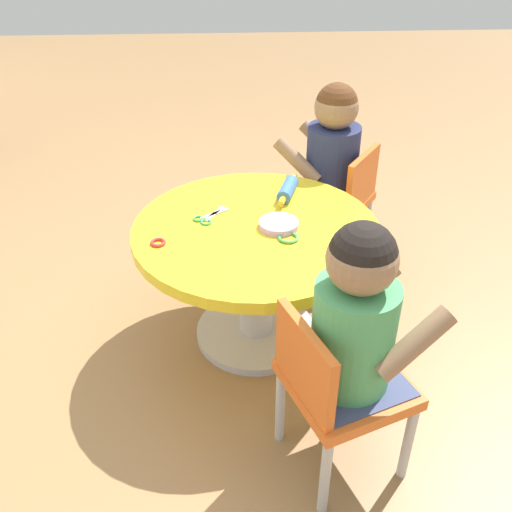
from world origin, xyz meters
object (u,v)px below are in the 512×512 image
at_px(child_chair_right, 337,201).
at_px(craft_table, 256,257).
at_px(craft_scissors, 208,218).
at_px(seated_child_right, 332,148).
at_px(seated_child_left, 357,315).
at_px(child_chair_left, 336,385).
at_px(rolling_pin, 288,189).

bearing_deg(child_chair_right, craft_table, 142.15).
bearing_deg(craft_scissors, child_chair_right, -52.22).
bearing_deg(seated_child_right, seated_child_left, 173.86).
relative_size(craft_table, child_chair_right, 1.53).
bearing_deg(child_chair_left, craft_scissors, 28.59).
relative_size(child_chair_right, craft_scissors, 4.01).
xyz_separation_m(child_chair_left, rolling_pin, (0.77, 0.06, 0.19)).
distance_m(child_chair_right, craft_scissors, 0.68).
relative_size(child_chair_left, seated_child_left, 1.05).
height_order(child_chair_left, craft_scissors, child_chair_left).
xyz_separation_m(seated_child_right, rolling_pin, (-0.28, 0.20, -0.04)).
relative_size(craft_table, seated_child_left, 1.61).
height_order(child_chair_left, seated_child_left, seated_child_left).
bearing_deg(child_chair_right, seated_child_left, 171.89).
bearing_deg(rolling_pin, craft_table, 149.38).
bearing_deg(child_chair_left, child_chair_right, -10.01).
distance_m(child_chair_left, seated_child_left, 0.23).
height_order(seated_child_left, child_chair_right, seated_child_left).
height_order(rolling_pin, craft_scissors, rolling_pin).
height_order(craft_table, child_chair_right, child_chair_right).
distance_m(craft_table, child_chair_left, 0.59).
bearing_deg(rolling_pin, seated_child_left, -173.07).
height_order(child_chair_right, seated_child_right, seated_child_right).
bearing_deg(seated_child_right, craft_scissors, 131.13).
distance_m(child_chair_left, seated_child_right, 1.09).
bearing_deg(seated_child_left, seated_child_right, -6.14).
distance_m(seated_child_left, child_chair_right, 1.05).
xyz_separation_m(seated_child_right, craft_scissors, (-0.43, 0.49, -0.06)).
bearing_deg(child_chair_right, child_chair_left, 169.99).
bearing_deg(seated_child_right, rolling_pin, 143.62).
bearing_deg(child_chair_right, rolling_pin, 137.03).
relative_size(seated_child_left, seated_child_right, 1.00).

